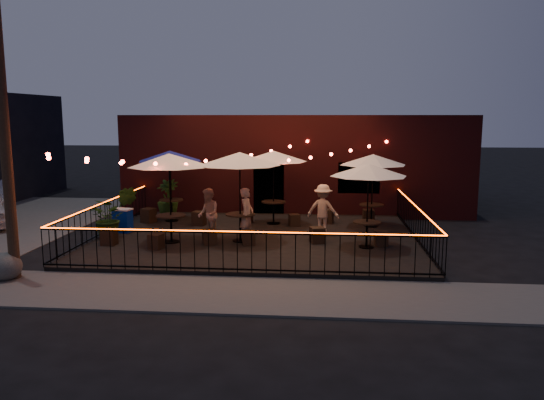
# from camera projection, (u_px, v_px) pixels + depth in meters

# --- Properties ---
(ground) EXTENTS (110.00, 110.00, 0.00)m
(ground) POSITION_uv_depth(u_px,v_px,m) (248.00, 257.00, 15.06)
(ground) COLOR black
(ground) RESTS_ON ground
(patio) EXTENTS (10.00, 8.00, 0.15)m
(patio) POSITION_uv_depth(u_px,v_px,m) (257.00, 238.00, 17.02)
(patio) COLOR black
(patio) RESTS_ON ground
(sidewalk) EXTENTS (18.00, 2.50, 0.05)m
(sidewalk) POSITION_uv_depth(u_px,v_px,m) (229.00, 294.00, 11.86)
(sidewalk) COLOR #494643
(sidewalk) RESTS_ON ground
(brick_building) EXTENTS (14.00, 8.00, 4.00)m
(brick_building) POSITION_uv_depth(u_px,v_px,m) (298.00, 159.00, 24.48)
(brick_building) COLOR #380F11
(brick_building) RESTS_ON ground
(utility_pole) EXTENTS (0.26, 0.26, 8.00)m
(utility_pole) POSITION_uv_depth(u_px,v_px,m) (3.00, 115.00, 12.36)
(utility_pole) COLOR #342415
(utility_pole) RESTS_ON ground
(fence_front) EXTENTS (10.00, 0.04, 1.04)m
(fence_front) POSITION_uv_depth(u_px,v_px,m) (237.00, 252.00, 12.99)
(fence_front) COLOR black
(fence_front) RESTS_ON patio
(fence_left) EXTENTS (0.04, 8.00, 1.04)m
(fence_left) POSITION_uv_depth(u_px,v_px,m) (105.00, 218.00, 17.37)
(fence_left) COLOR black
(fence_left) RESTS_ON patio
(fence_right) EXTENTS (0.04, 8.00, 1.04)m
(fence_right) POSITION_uv_depth(u_px,v_px,m) (416.00, 223.00, 16.48)
(fence_right) COLOR black
(fence_right) RESTS_ON patio
(festoon_lights) EXTENTS (10.02, 8.72, 1.32)m
(festoon_lights) POSITION_uv_depth(u_px,v_px,m) (223.00, 163.00, 16.43)
(festoon_lights) COLOR #FA3523
(festoon_lights) RESTS_ON ground
(cafe_table_0) EXTENTS (3.13, 3.13, 2.71)m
(cafe_table_0) POSITION_uv_depth(u_px,v_px,m) (169.00, 161.00, 15.80)
(cafe_table_0) COLOR black
(cafe_table_0) RESTS_ON patio
(cafe_table_1) EXTENTS (2.56, 2.56, 2.58)m
(cafe_table_1) POSITION_uv_depth(u_px,v_px,m) (170.00, 157.00, 19.08)
(cafe_table_1) COLOR black
(cafe_table_1) RESTS_ON patio
(cafe_table_2) EXTENTS (2.70, 2.70, 2.74)m
(cafe_table_2) POSITION_uv_depth(u_px,v_px,m) (240.00, 160.00, 15.94)
(cafe_table_2) COLOR black
(cafe_table_2) RESTS_ON patio
(cafe_table_3) EXTENTS (2.66, 2.66, 2.61)m
(cafe_table_3) POSITION_uv_depth(u_px,v_px,m) (274.00, 157.00, 18.58)
(cafe_table_3) COLOR black
(cafe_table_3) RESTS_ON patio
(cafe_table_4) EXTENTS (2.51, 2.51, 2.46)m
(cafe_table_4) POSITION_uv_depth(u_px,v_px,m) (368.00, 171.00, 15.21)
(cafe_table_4) COLOR black
(cafe_table_4) RESTS_ON patio
(cafe_table_5) EXTENTS (2.65, 2.65, 2.52)m
(cafe_table_5) POSITION_uv_depth(u_px,v_px,m) (373.00, 161.00, 18.12)
(cafe_table_5) COLOR black
(cafe_table_5) RESTS_ON patio
(bistro_chair_0) EXTENTS (0.43, 0.43, 0.48)m
(bistro_chair_0) POSITION_uv_depth(u_px,v_px,m) (109.00, 237.00, 15.85)
(bistro_chair_0) COLOR black
(bistro_chair_0) RESTS_ON patio
(bistro_chair_1) EXTENTS (0.46, 0.46, 0.43)m
(bistro_chair_1) POSITION_uv_depth(u_px,v_px,m) (156.00, 241.00, 15.38)
(bistro_chair_1) COLOR black
(bistro_chair_1) RESTS_ON patio
(bistro_chair_2) EXTENTS (0.56, 0.56, 0.51)m
(bistro_chair_2) POSITION_uv_depth(u_px,v_px,m) (149.00, 215.00, 19.15)
(bistro_chair_2) COLOR black
(bistro_chair_2) RESTS_ON patio
(bistro_chair_3) EXTENTS (0.48, 0.48, 0.49)m
(bistro_chair_3) POSITION_uv_depth(u_px,v_px,m) (199.00, 218.00, 18.67)
(bistro_chair_3) COLOR black
(bistro_chair_3) RESTS_ON patio
(bistro_chair_4) EXTENTS (0.51, 0.51, 0.46)m
(bistro_chair_4) POSITION_uv_depth(u_px,v_px,m) (210.00, 237.00, 15.89)
(bistro_chair_4) COLOR black
(bistro_chair_4) RESTS_ON patio
(bistro_chair_5) EXTENTS (0.44, 0.44, 0.44)m
(bistro_chair_5) POSITION_uv_depth(u_px,v_px,m) (249.00, 238.00, 15.83)
(bistro_chair_5) COLOR black
(bistro_chair_5) RESTS_ON patio
(bistro_chair_6) EXTENTS (0.46, 0.46, 0.42)m
(bistro_chair_6) POSITION_uv_depth(u_px,v_px,m) (247.00, 217.00, 19.11)
(bistro_chair_6) COLOR black
(bistro_chair_6) RESTS_ON patio
(bistro_chair_7) EXTENTS (0.45, 0.45, 0.42)m
(bistro_chair_7) POSITION_uv_depth(u_px,v_px,m) (294.00, 220.00, 18.53)
(bistro_chair_7) COLOR black
(bistro_chair_7) RESTS_ON patio
(bistro_chair_8) EXTENTS (0.51, 0.51, 0.48)m
(bistro_chair_8) POSITION_uv_depth(u_px,v_px,m) (317.00, 235.00, 16.08)
(bistro_chair_8) COLOR black
(bistro_chair_8) RESTS_ON patio
(bistro_chair_9) EXTENTS (0.40, 0.40, 0.44)m
(bistro_chair_9) POSITION_uv_depth(u_px,v_px,m) (381.00, 239.00, 15.71)
(bistro_chair_9) COLOR black
(bistro_chair_9) RESTS_ON patio
(bistro_chair_10) EXTENTS (0.50, 0.50, 0.50)m
(bistro_chair_10) POSITION_uv_depth(u_px,v_px,m) (327.00, 216.00, 19.04)
(bistro_chair_10) COLOR black
(bistro_chair_10) RESTS_ON patio
(bistro_chair_11) EXTENTS (0.41, 0.41, 0.47)m
(bistro_chair_11) POSITION_uv_depth(u_px,v_px,m) (369.00, 216.00, 19.17)
(bistro_chair_11) COLOR black
(bistro_chair_11) RESTS_ON patio
(patron_a) EXTENTS (0.49, 0.66, 1.66)m
(patron_a) POSITION_uv_depth(u_px,v_px,m) (247.00, 215.00, 16.16)
(patron_a) COLOR tan
(patron_a) RESTS_ON patio
(patron_b) EXTENTS (0.85, 0.95, 1.60)m
(patron_b) POSITION_uv_depth(u_px,v_px,m) (208.00, 214.00, 16.46)
(patron_b) COLOR #DFAE90
(patron_b) RESTS_ON patio
(patron_c) EXTENTS (1.18, 0.87, 1.63)m
(patron_c) POSITION_uv_depth(u_px,v_px,m) (323.00, 209.00, 17.18)
(patron_c) COLOR tan
(patron_c) RESTS_ON patio
(potted_shrub_a) EXTENTS (1.44, 1.37, 1.26)m
(potted_shrub_a) POSITION_uv_depth(u_px,v_px,m) (109.00, 218.00, 16.68)
(potted_shrub_a) COLOR #0F360F
(potted_shrub_a) RESTS_ON patio
(potted_shrub_b) EXTENTS (0.89, 0.76, 1.45)m
(potted_shrub_b) POSITION_uv_depth(u_px,v_px,m) (125.00, 208.00, 18.01)
(potted_shrub_b) COLOR #163712
(potted_shrub_b) RESTS_ON patio
(potted_shrub_c) EXTENTS (0.91, 0.91, 1.44)m
(potted_shrub_c) POSITION_uv_depth(u_px,v_px,m) (168.00, 198.00, 20.10)
(potted_shrub_c) COLOR #0A360B
(potted_shrub_c) RESTS_ON patio
(cooler) EXTENTS (0.67, 0.54, 0.79)m
(cooler) POSITION_uv_depth(u_px,v_px,m) (123.00, 220.00, 17.55)
(cooler) COLOR #0626A5
(cooler) RESTS_ON patio
(boulder) EXTENTS (0.99, 0.87, 0.71)m
(boulder) POSITION_uv_depth(u_px,v_px,m) (3.00, 267.00, 12.85)
(boulder) COLOR #474642
(boulder) RESTS_ON ground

